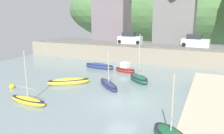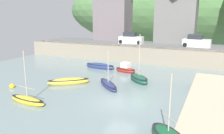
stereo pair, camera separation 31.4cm
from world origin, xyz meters
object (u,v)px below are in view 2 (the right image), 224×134
object	(u,v)px
waterfront_building_left	(113,9)
parked_car_near_slipway	(131,39)
rowboat_small_beached	(27,100)
fishing_boat_green	(108,85)
motorboat_with_cabin	(69,81)
dinghy_open_wooden	(126,69)
sailboat_far_left	(100,66)
mooring_buoy	(12,86)
waterfront_building_centre	(177,12)
sailboat_tall_mast	(139,79)
parked_car_by_wall	(196,42)

from	to	relation	value
waterfront_building_left	parked_car_near_slipway	distance (m)	8.76
waterfront_building_left	parked_car_near_slipway	world-z (taller)	waterfront_building_left
rowboat_small_beached	fishing_boat_green	distance (m)	8.12
motorboat_with_cabin	dinghy_open_wooden	world-z (taller)	dinghy_open_wooden
sailboat_far_left	mooring_buoy	distance (m)	12.27
waterfront_building_centre	motorboat_with_cabin	distance (m)	24.84
fishing_boat_green	sailboat_tall_mast	bearing A→B (deg)	100.11
rowboat_small_beached	sailboat_tall_mast	world-z (taller)	sailboat_tall_mast
motorboat_with_cabin	parked_car_near_slipway	size ratio (longest dim) A/B	1.02
parked_car_by_wall	mooring_buoy	size ratio (longest dim) A/B	7.75
rowboat_small_beached	mooring_buoy	distance (m)	5.14
dinghy_open_wooden	mooring_buoy	distance (m)	13.78
sailboat_tall_mast	dinghy_open_wooden	size ratio (longest dim) A/B	1.75
motorboat_with_cabin	parked_car_near_slipway	bearing A→B (deg)	50.20
dinghy_open_wooden	mooring_buoy	size ratio (longest dim) A/B	5.72
waterfront_building_centre	parked_car_by_wall	bearing A→B (deg)	-48.55
fishing_boat_green	motorboat_with_cabin	bearing A→B (deg)	-122.79
fishing_boat_green	parked_car_by_wall	bearing A→B (deg)	113.61
parked_car_near_slipway	dinghy_open_wooden	bearing A→B (deg)	-74.63
parked_car_by_wall	dinghy_open_wooden	bearing A→B (deg)	-121.73
waterfront_building_centre	parked_car_near_slipway	bearing A→B (deg)	-146.35
waterfront_building_left	motorboat_with_cabin	bearing A→B (deg)	-77.68
parked_car_near_slipway	parked_car_by_wall	size ratio (longest dim) A/B	0.98
dinghy_open_wooden	parked_car_by_wall	bearing A→B (deg)	67.24
sailboat_tall_mast	dinghy_open_wooden	bearing A→B (deg)	176.45
waterfront_building_centre	sailboat_far_left	xyz separation A→B (m)	(-7.65, -14.53, -7.43)
sailboat_tall_mast	sailboat_far_left	xyz separation A→B (m)	(-6.93, 3.96, -0.02)
motorboat_with_cabin	mooring_buoy	xyz separation A→B (m)	(-4.47, -3.53, -0.10)
parked_car_by_wall	parked_car_near_slipway	bearing A→B (deg)	-175.41
mooring_buoy	waterfront_building_left	bearing A→B (deg)	90.99
parked_car_by_wall	mooring_buoy	distance (m)	26.89
waterfront_building_centre	mooring_buoy	size ratio (longest dim) A/B	19.17
waterfront_building_centre	motorboat_with_cabin	world-z (taller)	waterfront_building_centre
sailboat_tall_mast	parked_car_near_slipway	bearing A→B (deg)	159.98
waterfront_building_left	sailboat_tall_mast	bearing A→B (deg)	-58.10
sailboat_tall_mast	parked_car_near_slipway	world-z (taller)	sailboat_tall_mast
sailboat_far_left	mooring_buoy	size ratio (longest dim) A/B	8.31
fishing_boat_green	mooring_buoy	world-z (taller)	fishing_boat_green
motorboat_with_cabin	waterfront_building_left	bearing A→B (deg)	64.23
motorboat_with_cabin	parked_car_by_wall	distance (m)	21.48
parked_car_near_slipway	mooring_buoy	xyz separation A→B (m)	(-5.01, -21.58, -3.04)
waterfront_building_left	dinghy_open_wooden	distance (m)	18.98
parked_car_near_slipway	rowboat_small_beached	bearing A→B (deg)	-92.28
motorboat_with_cabin	mooring_buoy	size ratio (longest dim) A/B	7.76
rowboat_small_beached	dinghy_open_wooden	distance (m)	14.11
waterfront_building_left	motorboat_with_cabin	size ratio (longest dim) A/B	2.77
waterfront_building_left	parked_car_by_wall	xyz separation A→B (m)	(16.20, -4.50, -5.16)
waterfront_building_centre	parked_car_by_wall	size ratio (longest dim) A/B	2.47
fishing_boat_green	mooring_buoy	bearing A→B (deg)	-107.64
motorboat_with_cabin	parked_car_by_wall	world-z (taller)	parked_car_by_wall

